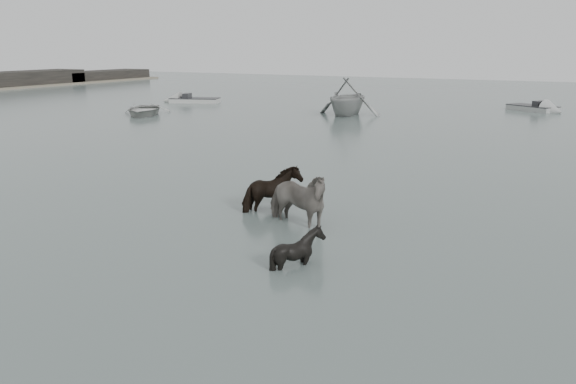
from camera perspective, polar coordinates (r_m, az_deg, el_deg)
The scene contains 8 objects.
ground at distance 14.13m, azimuth -2.65°, elevation -4.07°, with size 140.00×140.00×0.00m, color #4A5853.
pony_pinto at distance 14.39m, azimuth 0.84°, elevation -0.03°, with size 0.95×2.09×1.77m, color black.
pony_dark at distance 15.87m, azimuth -1.51°, elevation 0.88°, with size 1.50×1.28×1.51m, color black.
pony_black at distance 11.87m, azimuth 1.00°, elevation -4.71°, with size 0.96×1.08×1.19m, color black.
rowboat_lead at distance 39.42m, azimuth -14.47°, elevation 8.26°, with size 3.16×4.42×0.92m, color #B2B3AE.
rowboat_trail at distance 38.29m, azimuth 6.09°, elevation 9.75°, with size 4.31×4.99×2.63m, color #9D9F9C.
skiff_outer at distance 47.20m, azimuth -9.44°, elevation 9.40°, with size 5.46×1.60×0.75m, color #BABAB5, non-canonical shape.
skiff_mid at distance 44.33m, azimuth 23.62°, elevation 8.06°, with size 4.68×1.60×0.75m, color #9EA09E, non-canonical shape.
Camera 1 is at (6.63, -11.63, 4.53)m, focal length 35.00 mm.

